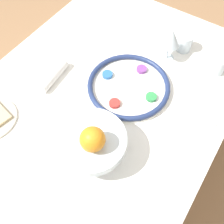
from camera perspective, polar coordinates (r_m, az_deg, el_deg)
name	(u,v)px	position (r m, az deg, el deg)	size (l,w,h in m)	color
ground_plane	(103,169)	(1.70, -1.93, -12.34)	(8.00, 8.00, 0.00)	#99704C
dining_table	(101,143)	(1.34, -2.41, -6.75)	(1.33, 0.93, 0.77)	white
seder_plate	(129,86)	(1.03, 3.65, 5.69)	(0.32, 0.32, 0.03)	white
wine_glass	(171,38)	(1.10, 12.73, 15.40)	(0.08, 0.08, 0.15)	silver
fruit_stand	(91,141)	(0.83, -4.55, -6.37)	(0.22, 0.22, 0.11)	silver
orange_fruit	(93,139)	(0.76, -4.26, -5.96)	(0.08, 0.08, 0.08)	orange
napkin_roll	(53,76)	(1.08, -12.62, 7.74)	(0.16, 0.05, 0.04)	white
cup_near	(218,65)	(1.15, 22.06, 9.45)	(0.06, 0.06, 0.07)	silver
cup_mid	(185,43)	(1.20, 15.52, 14.35)	(0.06, 0.06, 0.07)	silver
fork_left	(191,119)	(1.00, 16.81, -1.48)	(0.07, 0.18, 0.01)	silver
fork_right	(187,125)	(0.98, 16.11, -2.74)	(0.08, 0.17, 0.01)	silver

